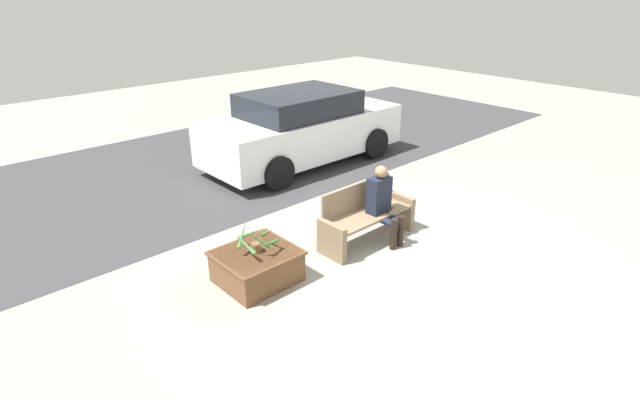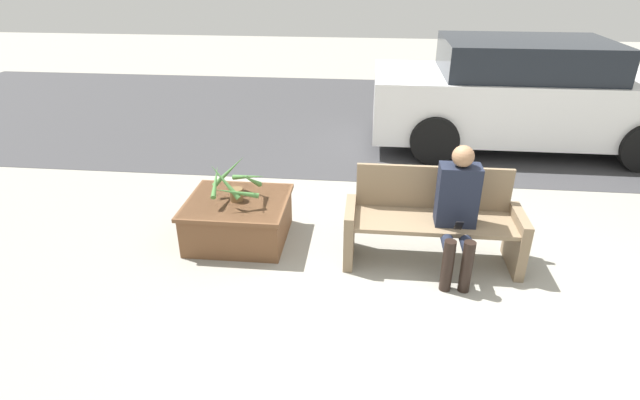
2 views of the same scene
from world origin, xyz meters
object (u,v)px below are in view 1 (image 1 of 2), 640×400
planter_box (257,265)px  parked_car (302,128)px  person_seated (383,201)px  bench (365,216)px  potted_plant (256,240)px

planter_box → parked_car: bearing=42.0°
person_seated → planter_box: size_ratio=1.19×
bench → potted_plant: bench is taller
planter_box → potted_plant: size_ratio=1.73×
person_seated → parked_car: parked_car is taller
potted_plant → parked_car: parked_car is taller
planter_box → potted_plant: (-0.00, -0.01, 0.40)m
planter_box → potted_plant: 0.40m
planter_box → bench: bearing=-5.4°
planter_box → potted_plant: potted_plant is taller
person_seated → potted_plant: (-2.14, 0.36, -0.03)m
potted_plant → parked_car: bearing=42.1°
potted_plant → person_seated: bearing=-9.6°
person_seated → parked_car: (1.49, 3.64, 0.13)m
person_seated → potted_plant: 2.17m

